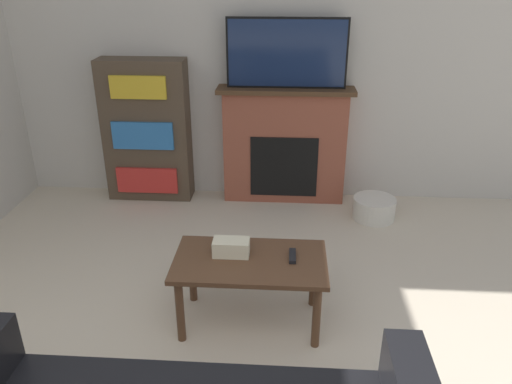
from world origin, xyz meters
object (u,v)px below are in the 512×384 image
Objects in this scene: coffee_table at (250,269)px; tv at (287,53)px; fireplace at (284,145)px; bookshelf at (147,131)px; storage_basket at (374,208)px.

tv is at bearing 84.33° from coffee_table.
fireplace is 1.28m from bookshelf.
fireplace reaches higher than storage_basket.
storage_basket is at bearing 56.19° from coffee_table.
storage_basket is at bearing -9.23° from bookshelf.
tv is 1.13× the size of coffee_table.
bookshelf is at bearing -178.97° from fireplace.
fireplace is at bearing 155.89° from storage_basket.
bookshelf is (-1.28, -0.00, -0.72)m from tv.
bookshelf is 3.53× the size of storage_basket.
bookshelf reaches higher than storage_basket.
tv is at bearing 0.15° from bookshelf.
bookshelf reaches higher than coffee_table.
fireplace is at bearing 90.00° from tv.
fireplace is 0.99m from storage_basket.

